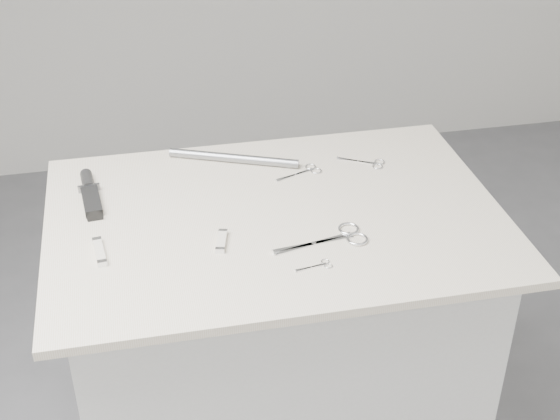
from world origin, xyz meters
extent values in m
cube|color=silver|center=(0.00, 0.00, 0.45)|extent=(0.90, 0.60, 0.90)
cube|color=beige|center=(0.00, 0.00, 0.91)|extent=(1.00, 0.70, 0.02)
cube|color=silver|center=(0.05, -0.13, 0.92)|extent=(0.18, 0.06, 0.00)
cylinder|color=silver|center=(0.05, -0.13, 0.92)|extent=(0.01, 0.01, 0.00)
torus|color=silver|center=(0.14, -0.09, 0.92)|extent=(0.05, 0.05, 0.01)
torus|color=silver|center=(0.15, -0.14, 0.92)|extent=(0.05, 0.05, 0.01)
cube|color=silver|center=(0.08, 0.16, 0.92)|extent=(0.10, 0.05, 0.00)
cylinder|color=silver|center=(0.08, 0.16, 0.92)|extent=(0.01, 0.01, 0.00)
torus|color=silver|center=(0.12, 0.19, 0.92)|extent=(0.03, 0.03, 0.00)
torus|color=silver|center=(0.13, 0.16, 0.92)|extent=(0.03, 0.03, 0.00)
cube|color=silver|center=(0.25, 0.19, 0.92)|extent=(0.10, 0.06, 0.00)
cylinder|color=silver|center=(0.25, 0.19, 0.92)|extent=(0.01, 0.01, 0.00)
torus|color=silver|center=(0.30, 0.18, 0.92)|extent=(0.03, 0.03, 0.00)
torus|color=silver|center=(0.29, 0.16, 0.92)|extent=(0.03, 0.03, 0.00)
cube|color=silver|center=(0.03, -0.21, 0.92)|extent=(0.07, 0.02, 0.00)
cylinder|color=silver|center=(0.03, -0.21, 0.92)|extent=(0.00, 0.00, 0.00)
torus|color=silver|center=(0.06, -0.20, 0.92)|extent=(0.02, 0.02, 0.00)
torus|color=silver|center=(0.06, -0.21, 0.92)|extent=(0.02, 0.02, 0.00)
cube|color=black|center=(-0.40, 0.12, 0.93)|extent=(0.04, 0.12, 0.01)
cube|color=gray|center=(-0.40, 0.18, 0.93)|extent=(0.04, 0.01, 0.02)
cylinder|color=black|center=(-0.41, 0.22, 0.93)|extent=(0.03, 0.07, 0.02)
cube|color=beige|center=(-0.38, -0.07, 0.93)|extent=(0.03, 0.09, 0.01)
cube|color=silver|center=(-0.39, -0.03, 0.93)|extent=(0.02, 0.01, 0.01)
cube|color=silver|center=(-0.38, -0.12, 0.93)|extent=(0.02, 0.01, 0.01)
cube|color=beige|center=(-0.13, -0.09, 0.92)|extent=(0.03, 0.08, 0.01)
cube|color=silver|center=(-0.12, -0.06, 0.93)|extent=(0.02, 0.01, 0.01)
cube|color=silver|center=(-0.14, -0.12, 0.93)|extent=(0.02, 0.01, 0.01)
cylinder|color=gray|center=(-0.05, 0.25, 0.93)|extent=(0.31, 0.14, 0.02)
camera|label=1|loc=(-0.28, -1.42, 1.85)|focal=50.00mm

